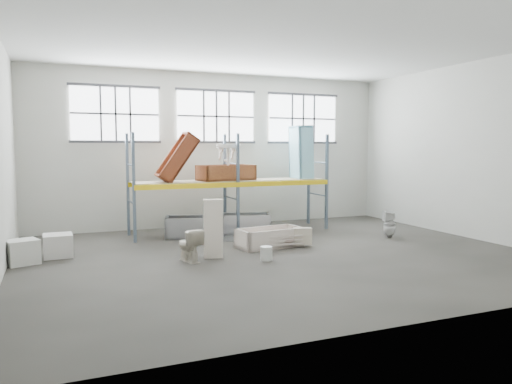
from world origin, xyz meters
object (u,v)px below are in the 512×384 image
cistern_tall (213,228)px  steel_tub_left (195,227)px  bucket (266,253)px  toilet_beige (189,245)px  steel_tub_right (244,223)px  blue_tub_upright (301,153)px  toilet_white (389,224)px  rust_tub_flat (226,173)px  bathtub_beige (270,237)px  carton_near (22,252)px

cistern_tall → steel_tub_left: size_ratio=0.83×
cistern_tall → bucket: cistern_tall is taller
toilet_beige → steel_tub_left: 3.01m
steel_tub_left → steel_tub_right: (1.58, 0.15, -0.01)m
blue_tub_upright → toilet_white: bearing=-61.1°
rust_tub_flat → bucket: bearing=-95.5°
blue_tub_upright → bathtub_beige: bearing=-131.0°
steel_tub_right → bucket: steel_tub_right is taller
cistern_tall → bucket: 1.39m
bucket → cistern_tall: bearing=143.0°
blue_tub_upright → bucket: 5.44m
toilet_beige → blue_tub_upright: (4.62, 3.39, 2.02)m
toilet_beige → steel_tub_right: (2.49, 3.03, -0.09)m
steel_tub_left → blue_tub_upright: (3.70, 0.52, 2.09)m
steel_tub_right → blue_tub_upright: (2.13, 0.37, 2.10)m
cistern_tall → blue_tub_upright: bearing=52.7°
steel_tub_left → steel_tub_right: size_ratio=1.04×
steel_tub_right → steel_tub_left: bearing=-174.4°
blue_tub_upright → bucket: size_ratio=5.49×
steel_tub_right → bathtub_beige: bearing=-93.5°
toilet_white → cistern_tall: bearing=-65.2°
steel_tub_left → toilet_white: bearing=-22.6°
steel_tub_right → bucket: (-0.83, -3.62, -0.13)m
cistern_tall → steel_tub_left: cistern_tall is taller
toilet_beige → cistern_tall: (0.63, 0.18, 0.31)m
bathtub_beige → toilet_beige: toilet_beige is taller
bathtub_beige → carton_near: carton_near is taller
toilet_beige → steel_tub_left: size_ratio=0.46×
steel_tub_left → blue_tub_upright: 4.28m
bathtub_beige → bucket: size_ratio=5.22×
bucket → bathtub_beige: bearing=63.3°
toilet_white → carton_near: (-9.60, 0.43, -0.11)m
toilet_beige → steel_tub_right: size_ratio=0.48×
blue_tub_upright → bucket: (-2.96, -3.99, -2.23)m
bathtub_beige → toilet_white: size_ratio=2.17×
steel_tub_left → carton_near: (-4.42, -1.73, -0.03)m
bathtub_beige → blue_tub_upright: 4.06m
bathtub_beige → steel_tub_left: 2.53m
bathtub_beige → blue_tub_upright: size_ratio=0.95×
steel_tub_left → blue_tub_upright: bearing=8.0°
carton_near → rust_tub_flat: bearing=21.6°
toilet_beige → blue_tub_upright: 6.07m
toilet_beige → toilet_white: (6.10, 0.71, 0.01)m
steel_tub_left → bucket: steel_tub_left is taller
cistern_tall → steel_tub_left: bearing=97.9°
rust_tub_flat → blue_tub_upright: blue_tub_upright is taller
toilet_white → steel_tub_right: 4.29m
steel_tub_left → carton_near: size_ratio=2.58×
blue_tub_upright → carton_near: size_ratio=2.77×
steel_tub_right → bucket: size_ratio=4.92×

